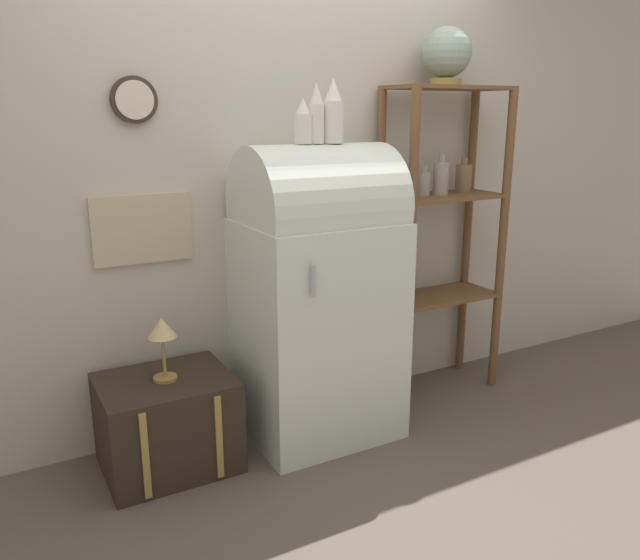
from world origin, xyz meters
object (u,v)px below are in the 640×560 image
object	(u,v)px
desk_lamp	(162,334)
vase_right	(333,113)
refrigerator	(318,290)
suitcase_trunk	(168,423)
vase_center	(316,115)
vase_left	(303,123)
globe	(447,54)

from	to	relation	value
desk_lamp	vase_right	bearing A→B (deg)	-2.23
refrigerator	suitcase_trunk	distance (m)	0.96
vase_center	desk_lamp	xyz separation A→B (m)	(-0.78, 0.03, -0.95)
refrigerator	vase_center	world-z (taller)	vase_center
refrigerator	vase_left	distance (m)	0.82
globe	vase_right	xyz separation A→B (m)	(-0.79, -0.15, -0.31)
desk_lamp	globe	bearing A→B (deg)	4.09
globe	suitcase_trunk	bearing A→B (deg)	-176.20
refrigerator	vase_left	size ratio (longest dim) A/B	7.18
vase_center	desk_lamp	world-z (taller)	vase_center
vase_left	vase_center	size ratio (longest dim) A/B	0.75
vase_center	vase_right	xyz separation A→B (m)	(0.09, -0.00, 0.01)
globe	vase_right	world-z (taller)	globe
vase_right	desk_lamp	size ratio (longest dim) A/B	1.00
suitcase_trunk	refrigerator	bearing A→B (deg)	-2.04
globe	vase_center	bearing A→B (deg)	-170.45
vase_center	suitcase_trunk	bearing A→B (deg)	177.21
globe	desk_lamp	distance (m)	2.09
suitcase_trunk	vase_left	size ratio (longest dim) A/B	2.88
suitcase_trunk	vase_center	xyz separation A→B (m)	(0.78, -0.04, 1.40)
vase_center	vase_right	bearing A→B (deg)	-2.48
refrigerator	suitcase_trunk	bearing A→B (deg)	177.96
suitcase_trunk	vase_right	bearing A→B (deg)	-2.76
globe	desk_lamp	world-z (taller)	globe
vase_center	vase_left	bearing A→B (deg)	177.45
vase_right	desk_lamp	distance (m)	1.29
refrigerator	vase_left	bearing A→B (deg)	-175.17
vase_right	suitcase_trunk	bearing A→B (deg)	177.24
suitcase_trunk	globe	size ratio (longest dim) A/B	1.95
refrigerator	vase_center	distance (m)	0.85
vase_right	desk_lamp	xyz separation A→B (m)	(-0.87, 0.03, -0.96)
refrigerator	suitcase_trunk	world-z (taller)	refrigerator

